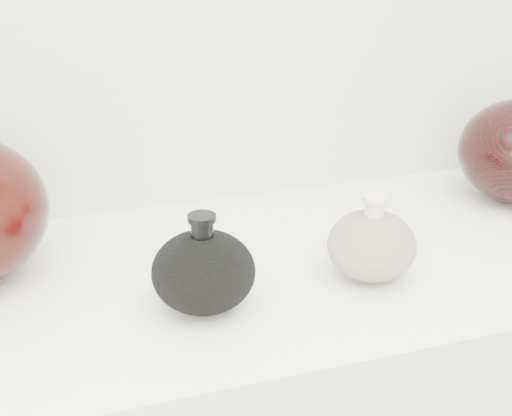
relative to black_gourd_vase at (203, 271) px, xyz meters
name	(u,v)px	position (x,y,z in m)	size (l,w,h in m)	color
black_gourd_vase	(203,271)	(0.00, 0.00, 0.00)	(0.16, 0.16, 0.13)	black
cream_gourd_vase	(372,245)	(0.23, 0.01, 0.00)	(0.13, 0.13, 0.12)	beige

